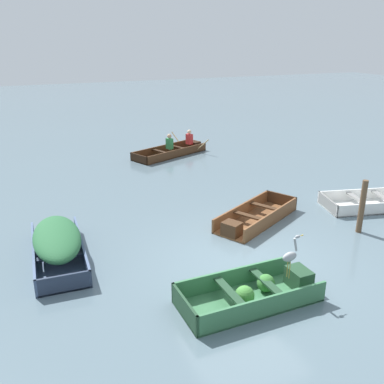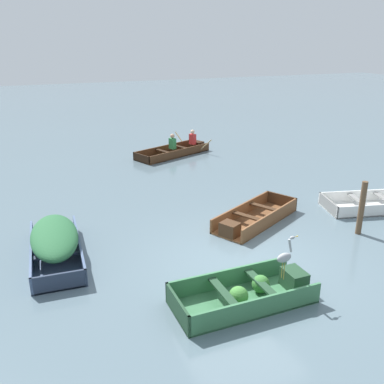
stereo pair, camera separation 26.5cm
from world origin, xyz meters
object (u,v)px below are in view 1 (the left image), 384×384
(skiff_wooden_brown_near_moored, at_px, (254,218))
(skiff_slate_blue_mid_moored, at_px, (57,241))
(dinghy_green_foreground, at_px, (255,292))
(heron_on_dinghy, at_px, (290,255))
(rowboat_dark_varnish_with_crew, at_px, (173,150))
(skiff_white_far_moored, at_px, (375,203))
(mooring_post, at_px, (362,207))

(skiff_wooden_brown_near_moored, bearing_deg, skiff_slate_blue_mid_moored, 179.96)
(dinghy_green_foreground, bearing_deg, heron_on_dinghy, -13.03)
(dinghy_green_foreground, distance_m, skiff_slate_blue_mid_moored, 4.45)
(skiff_slate_blue_mid_moored, bearing_deg, rowboat_dark_varnish_with_crew, 53.14)
(skiff_wooden_brown_near_moored, bearing_deg, heron_on_dinghy, -110.54)
(rowboat_dark_varnish_with_crew, bearing_deg, skiff_white_far_moored, -67.07)
(skiff_white_far_moored, distance_m, heron_on_dinghy, 5.81)
(dinghy_green_foreground, xyz_separation_m, rowboat_dark_varnish_with_crew, (2.34, 10.48, 0.01))
(dinghy_green_foreground, bearing_deg, skiff_white_far_moored, 25.38)
(dinghy_green_foreground, distance_m, skiff_wooden_brown_near_moored, 3.59)
(dinghy_green_foreground, xyz_separation_m, heron_on_dinghy, (0.62, -0.14, 0.72))
(rowboat_dark_varnish_with_crew, distance_m, heron_on_dinghy, 10.78)
(dinghy_green_foreground, relative_size, skiff_slate_blue_mid_moored, 0.91)
(heron_on_dinghy, bearing_deg, mooring_post, 26.69)
(rowboat_dark_varnish_with_crew, bearing_deg, mooring_post, -79.65)
(skiff_slate_blue_mid_moored, xyz_separation_m, rowboat_dark_varnish_with_crew, (5.54, 7.39, -0.26))
(dinghy_green_foreground, distance_m, mooring_post, 4.30)
(rowboat_dark_varnish_with_crew, height_order, mooring_post, mooring_post)
(skiff_slate_blue_mid_moored, distance_m, heron_on_dinghy, 5.03)
(rowboat_dark_varnish_with_crew, relative_size, heron_on_dinghy, 4.12)
(rowboat_dark_varnish_with_crew, relative_size, mooring_post, 2.51)
(dinghy_green_foreground, relative_size, mooring_post, 1.92)
(skiff_slate_blue_mid_moored, distance_m, skiff_white_far_moored, 8.86)
(skiff_white_far_moored, xyz_separation_m, mooring_post, (-1.67, -1.14, 0.57))
(mooring_post, bearing_deg, skiff_slate_blue_mid_moored, 167.82)
(skiff_slate_blue_mid_moored, xyz_separation_m, skiff_white_far_moored, (8.84, -0.41, -0.32))
(heron_on_dinghy, bearing_deg, skiff_slate_blue_mid_moored, 139.76)
(skiff_slate_blue_mid_moored, relative_size, heron_on_dinghy, 3.45)
(dinghy_green_foreground, bearing_deg, skiff_slate_blue_mid_moored, 135.98)
(dinghy_green_foreground, height_order, skiff_slate_blue_mid_moored, skiff_slate_blue_mid_moored)
(skiff_slate_blue_mid_moored, height_order, skiff_white_far_moored, skiff_slate_blue_mid_moored)
(dinghy_green_foreground, bearing_deg, skiff_wooden_brown_near_moored, 59.26)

